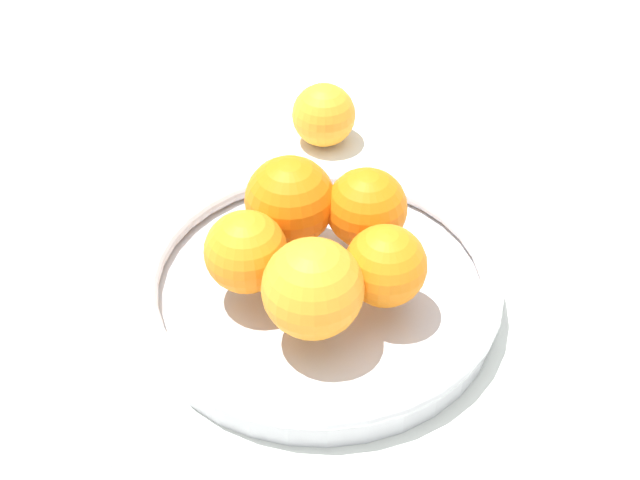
{
  "coord_description": "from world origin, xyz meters",
  "views": [
    {
      "loc": [
        -0.4,
        -0.37,
        0.56
      ],
      "look_at": [
        0.0,
        0.0,
        0.08
      ],
      "focal_mm": 50.0,
      "sensor_mm": 36.0,
      "label": 1
    }
  ],
  "objects": [
    {
      "name": "napkin_folded",
      "position": [
        -0.27,
        0.05,
        0.0
      ],
      "size": [
        0.15,
        0.15,
        0.01
      ],
      "primitive_type": "cube",
      "rotation": [
        0.0,
        0.0,
        -0.37
      ],
      "color": "silver",
      "rests_on": "ground_plane"
    },
    {
      "name": "ground_plane",
      "position": [
        0.0,
        0.0,
        0.0
      ],
      "size": [
        4.0,
        4.0,
        0.0
      ],
      "primitive_type": "plane",
      "color": "silver"
    },
    {
      "name": "orange_pile",
      "position": [
        -0.0,
        -0.0,
        0.08
      ],
      "size": [
        0.18,
        0.18,
        0.08
      ],
      "color": "orange",
      "rests_on": "fruit_bowl"
    },
    {
      "name": "fruit_bowl",
      "position": [
        0.0,
        0.0,
        0.02
      ],
      "size": [
        0.31,
        0.31,
        0.04
      ],
      "color": "silver",
      "rests_on": "ground_plane"
    },
    {
      "name": "stray_orange",
      "position": [
        0.18,
        0.17,
        0.03
      ],
      "size": [
        0.07,
        0.07,
        0.07
      ],
      "primitive_type": "sphere",
      "color": "orange",
      "rests_on": "ground_plane"
    }
  ]
}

